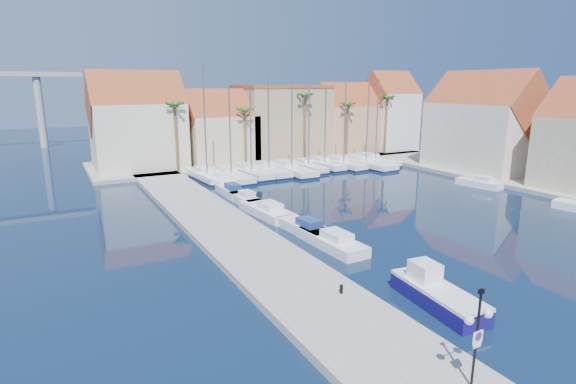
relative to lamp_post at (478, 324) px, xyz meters
name	(u,v)px	position (x,y,z in m)	size (l,w,h in m)	color
ground	(448,280)	(7.66, 8.21, -3.20)	(260.00, 260.00, 0.00)	#081831
quay_west	(234,237)	(-1.34, 21.71, -2.95)	(6.00, 77.00, 0.50)	gray
shore_north	(265,158)	(17.66, 56.21, -2.95)	(54.00, 16.00, 0.50)	gray
shore_east	(539,182)	(39.66, 23.21, -2.95)	(12.00, 60.00, 0.50)	gray
lamp_post	(478,324)	(0.00, 0.00, 0.00)	(1.40, 0.37, 4.11)	black
bollard	(341,289)	(0.14, 9.05, -2.45)	(0.20, 0.20, 0.50)	black
fishing_boat	(436,293)	(4.56, 6.27, -2.50)	(2.64, 6.22, 2.12)	#170F5C
motorboat_west_0	(332,241)	(4.55, 16.63, -2.69)	(2.40, 6.79, 1.40)	white
motorboat_west_1	(305,228)	(4.40, 20.34, -2.69)	(2.27, 6.05, 1.40)	white
motorboat_west_2	(267,210)	(3.85, 26.61, -2.69)	(2.79, 7.09, 1.40)	white
motorboat_west_3	(245,199)	(3.79, 31.69, -2.69)	(1.93, 5.21, 1.40)	white
motorboat_west_4	(231,191)	(3.81, 35.77, -2.69)	(1.91, 5.66, 1.40)	white
motorboat_west_5	(219,180)	(4.65, 41.95, -2.69)	(2.32, 6.63, 1.40)	white
motorboat_west_6	(204,174)	(4.19, 46.85, -2.69)	(2.49, 7.26, 1.40)	white
motorboat_east_1	(480,183)	(31.68, 25.56, -2.69)	(2.66, 5.52, 1.40)	white
sailboat_0	(206,175)	(3.87, 45.02, -2.57)	(2.99, 9.28, 14.30)	white
sailboat_1	(229,175)	(6.69, 43.88, -2.63)	(3.39, 10.30, 11.56)	white
sailboat_2	(250,172)	(9.85, 44.61, -2.63)	(3.26, 9.71, 11.17)	white
sailboat_3	(267,170)	(12.54, 44.80, -2.60)	(3.14, 9.89, 13.18)	white
sailboat_4	(289,169)	(15.68, 44.12, -2.63)	(3.09, 11.09, 12.89)	white
sailboat_5	(307,166)	(18.78, 44.61, -2.59)	(2.29, 8.44, 12.09)	white
sailboat_6	(322,164)	(21.75, 45.12, -2.61)	(2.89, 8.92, 11.54)	white
sailboat_7	(341,163)	(24.58, 44.34, -2.58)	(3.08, 9.36, 13.79)	white
sailboat_8	(363,163)	(27.86, 43.46, -2.62)	(4.07, 12.00, 14.21)	white
sailboat_9	(373,160)	(30.64, 44.59, -2.61)	(3.38, 9.95, 12.86)	white
building_0	(138,125)	(-2.34, 55.21, 3.32)	(12.30, 9.00, 13.50)	beige
building_1	(220,130)	(9.66, 55.21, 2.10)	(10.30, 8.00, 11.00)	tan
building_2	(281,121)	(20.66, 56.21, 3.06)	(14.20, 10.20, 11.50)	tan
building_3	(345,121)	(32.66, 55.21, 2.66)	(10.30, 8.00, 12.00)	tan
building_4	(389,113)	(41.66, 54.21, 3.77)	(8.30, 8.00, 14.00)	silver
building_6	(483,126)	(39.66, 32.21, 3.32)	(9.00, 14.30, 13.50)	beige
palm_0	(174,107)	(1.66, 50.21, 5.88)	(2.60, 2.60, 10.15)	brown
palm_1	(245,113)	(11.66, 50.21, 4.94)	(2.60, 2.60, 9.15)	brown
palm_2	(305,98)	(21.66, 50.21, 6.82)	(2.60, 2.60, 11.15)	brown
palm_3	(348,107)	(29.66, 50.21, 5.41)	(2.60, 2.60, 9.65)	brown
palm_4	(387,100)	(37.66, 50.21, 6.35)	(2.60, 2.60, 10.65)	brown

